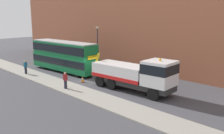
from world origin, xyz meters
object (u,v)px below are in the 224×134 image
at_px(recovery_tow_truck, 135,74).
at_px(pedestrian_bystander, 65,80).
at_px(pedestrian_onlooker, 26,67).
at_px(traffic_cone_near_bus, 83,79).
at_px(street_lamp, 98,43).
at_px(double_decker_bus, 64,55).

bearing_deg(recovery_tow_truck, pedestrian_bystander, -142.59).
distance_m(recovery_tow_truck, pedestrian_onlooker, 15.08).
height_order(recovery_tow_truck, pedestrian_bystander, recovery_tow_truck).
distance_m(traffic_cone_near_bus, street_lamp, 10.14).
bearing_deg(pedestrian_bystander, pedestrian_onlooker, 80.23).
xyz_separation_m(pedestrian_onlooker, traffic_cone_near_bus, (8.01, 2.93, -0.64)).
height_order(double_decker_bus, pedestrian_onlooker, double_decker_bus).
xyz_separation_m(pedestrian_bystander, traffic_cone_near_bus, (-1.07, 2.99, -0.64)).
distance_m(pedestrian_bystander, street_lamp, 12.93).
xyz_separation_m(double_decker_bus, pedestrian_bystander, (7.31, -4.68, -1.25)).
height_order(pedestrian_bystander, street_lamp, street_lamp).
bearing_deg(double_decker_bus, pedestrian_bystander, -37.15).
bearing_deg(double_decker_bus, traffic_cone_near_bus, -19.64).
bearing_deg(street_lamp, pedestrian_bystander, -55.95).
bearing_deg(recovery_tow_truck, pedestrian_onlooker, -166.53).
bearing_deg(traffic_cone_near_bus, pedestrian_onlooker, -159.93).
distance_m(pedestrian_onlooker, traffic_cone_near_bus, 8.55).
bearing_deg(double_decker_bus, recovery_tow_truck, -4.34).
relative_size(recovery_tow_truck, traffic_cone_near_bus, 14.20).
distance_m(double_decker_bus, pedestrian_bystander, 8.77).
xyz_separation_m(double_decker_bus, pedestrian_onlooker, (-1.76, -4.61, -1.25)).
xyz_separation_m(double_decker_bus, street_lamp, (0.21, 5.83, 1.24)).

